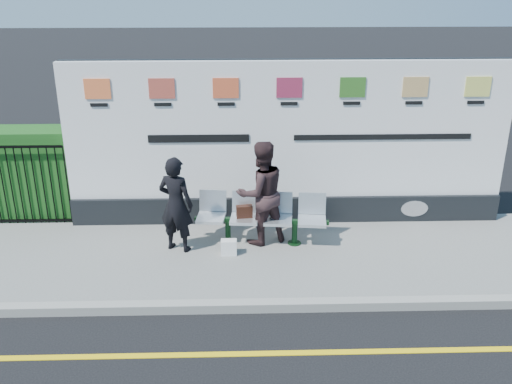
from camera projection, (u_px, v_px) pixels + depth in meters
ground at (271, 354)px, 7.34m from camera, size 80.00×80.00×0.00m
pavement at (263, 257)px, 9.63m from camera, size 14.00×3.00×0.12m
kerb at (267, 306)px, 8.24m from camera, size 14.00×0.18×0.14m
yellow_line at (271, 353)px, 7.33m from camera, size 14.00×0.10×0.01m
billboard at (287, 155)px, 10.39m from camera, size 8.00×0.30×3.00m
hedge at (19, 172)px, 10.84m from camera, size 2.35×0.70×1.70m
railing at (11, 185)px, 10.45m from camera, size 2.05×0.06×1.54m
bench at (261, 230)px, 9.90m from camera, size 2.27×0.80×0.48m
woman_left at (176, 204)px, 9.46m from camera, size 0.71×0.59×1.66m
woman_right at (261, 193)px, 9.70m from camera, size 1.09×0.99×1.83m
handbag_brown at (244, 211)px, 9.79m from camera, size 0.29×0.15×0.22m
carrier_bag_white at (229, 247)px, 9.53m from camera, size 0.26×0.16×0.26m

